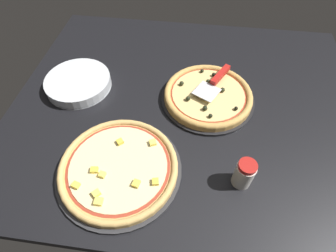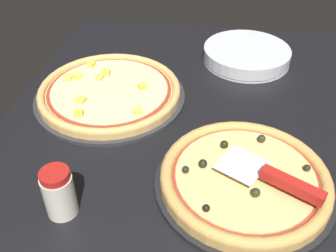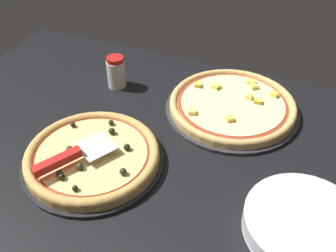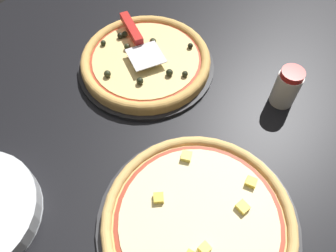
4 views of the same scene
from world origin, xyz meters
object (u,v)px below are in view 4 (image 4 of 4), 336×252
at_px(serving_spatula, 135,34).
at_px(parmesan_shaker, 287,87).
at_px(pizza_front, 146,60).
at_px(pizza_back, 199,221).

xyz_separation_m(serving_spatula, parmesan_shaker, (-0.08, 0.39, -0.01)).
relative_size(pizza_front, serving_spatula, 1.65).
distance_m(pizza_back, parmesan_shaker, 0.37).
bearing_deg(pizza_front, parmesan_shaker, 108.85).
distance_m(pizza_front, serving_spatula, 0.07).
relative_size(serving_spatula, parmesan_shaker, 1.99).
bearing_deg(parmesan_shaker, pizza_front, -71.15).
xyz_separation_m(pizza_front, parmesan_shaker, (-0.11, 0.33, 0.02)).
bearing_deg(serving_spatula, parmesan_shaker, 102.20).
xyz_separation_m(pizza_back, parmesan_shaker, (-0.37, -0.01, 0.03)).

